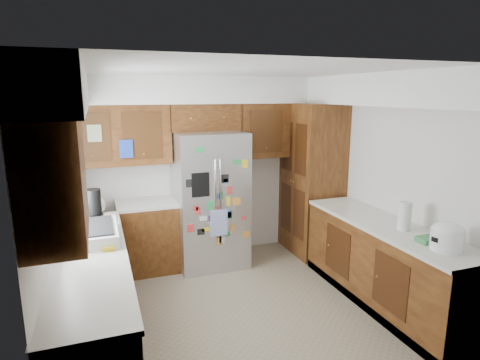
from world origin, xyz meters
name	(u,v)px	position (x,y,z in m)	size (l,w,h in m)	color
floor	(241,305)	(0.00, 0.00, 0.00)	(3.60, 3.60, 0.00)	gray
room_shell	(220,137)	(-0.11, 0.36, 1.82)	(3.64, 3.24, 2.52)	silver
left_counter_run	(109,288)	(-1.36, 0.03, 0.43)	(1.36, 3.20, 0.92)	#411D0C
right_counter_run	(384,267)	(1.50, -0.47, 0.42)	(0.63, 2.25, 0.92)	#411D0C
pantry	(312,179)	(1.50, 1.15, 1.07)	(0.60, 0.90, 2.15)	#411D0C
fridge	(210,200)	(0.00, 1.20, 0.90)	(0.90, 0.79, 1.80)	#AEAEB3
bridge_cabinet	(204,117)	(0.00, 1.43, 1.98)	(0.96, 0.34, 0.35)	#411D0C
fridge_top_items	(203,94)	(-0.02, 1.40, 2.27)	(0.77, 0.35, 0.27)	#182FA7
sink_assembly	(89,233)	(-1.50, 0.10, 0.99)	(0.52, 0.73, 0.37)	silver
left_counter_clutter	(92,207)	(-1.47, 0.82, 1.05)	(0.33, 0.86, 0.38)	black
rice_cooker	(447,236)	(1.50, -1.24, 1.05)	(0.29, 0.28, 0.25)	white
paper_towel	(405,216)	(1.52, -0.68, 1.07)	(0.13, 0.13, 0.29)	white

